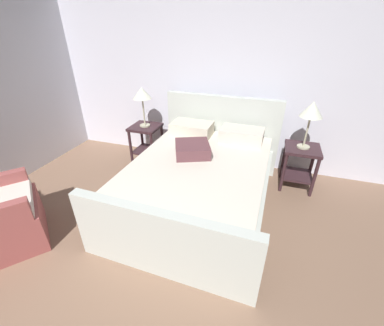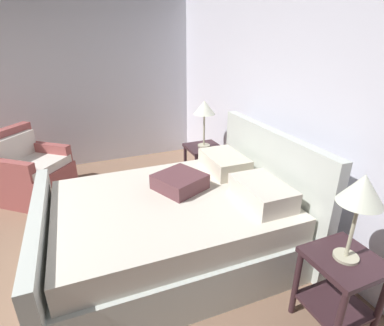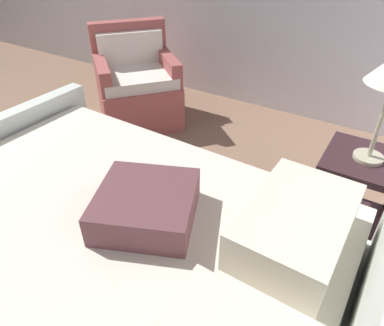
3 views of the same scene
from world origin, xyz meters
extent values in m
cube|color=silver|center=(0.00, 3.43, 1.29)|extent=(5.31, 0.12, 2.57)
cube|color=silver|center=(0.08, 2.12, 0.20)|extent=(1.61, 2.04, 0.40)
cube|color=silver|center=(0.10, 3.17, 0.56)|extent=(1.68, 0.14, 1.12)
cube|color=silver|center=(0.05, 1.07, 0.36)|extent=(1.68, 0.14, 0.72)
cube|color=silver|center=(0.08, 2.12, 0.51)|extent=(1.53, 1.98, 0.22)
cube|color=beige|center=(-0.26, 2.85, 0.71)|extent=(0.57, 0.37, 0.18)
cube|color=beige|center=(0.45, 2.83, 0.71)|extent=(0.57, 0.37, 0.18)
cube|color=brown|center=(-0.06, 2.27, 0.69)|extent=(0.52, 0.52, 0.14)
cube|color=#351F25|center=(1.24, 2.94, 0.58)|extent=(0.44, 0.44, 0.04)
cube|color=#351F25|center=(1.24, 2.94, 0.18)|extent=(0.40, 0.40, 0.02)
cylinder|color=#351F25|center=(1.05, 2.75, 0.28)|extent=(0.04, 0.04, 0.56)
cylinder|color=#351F25|center=(1.43, 2.75, 0.28)|extent=(0.04, 0.04, 0.56)
cylinder|color=#351F25|center=(1.05, 3.13, 0.28)|extent=(0.04, 0.04, 0.56)
cylinder|color=#351F25|center=(1.43, 3.13, 0.28)|extent=(0.04, 0.04, 0.56)
cylinder|color=#B7B293|center=(1.24, 2.94, 0.61)|extent=(0.16, 0.16, 0.02)
cylinder|color=#B7B293|center=(1.24, 2.94, 0.82)|extent=(0.02, 0.02, 0.39)
cone|color=white|center=(1.24, 2.94, 1.11)|extent=(0.27, 0.27, 0.19)
cube|color=#351F25|center=(-1.08, 3.00, 0.58)|extent=(0.44, 0.44, 0.04)
cube|color=#351F25|center=(-1.08, 3.00, 0.18)|extent=(0.40, 0.40, 0.02)
cylinder|color=#351F25|center=(-1.27, 2.81, 0.28)|extent=(0.04, 0.04, 0.56)
cylinder|color=#351F25|center=(-0.89, 2.81, 0.28)|extent=(0.04, 0.04, 0.56)
cylinder|color=#351F25|center=(-1.27, 3.19, 0.28)|extent=(0.04, 0.04, 0.56)
cylinder|color=#351F25|center=(-0.89, 3.19, 0.28)|extent=(0.04, 0.04, 0.56)
cylinder|color=#B7B293|center=(-1.08, 3.00, 0.61)|extent=(0.16, 0.16, 0.02)
cylinder|color=#B7B293|center=(-1.08, 3.00, 0.83)|extent=(0.02, 0.02, 0.41)
cone|color=white|center=(-1.08, 3.00, 1.12)|extent=(0.28, 0.28, 0.17)
cube|color=#A14F4D|center=(-1.64, 0.90, 0.21)|extent=(1.01, 1.01, 0.42)
camera|label=1|loc=(0.77, -0.28, 2.00)|focal=23.18mm
camera|label=2|loc=(2.29, 1.40, 1.94)|focal=28.10mm
camera|label=3|loc=(0.77, 3.02, 1.67)|focal=32.72mm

